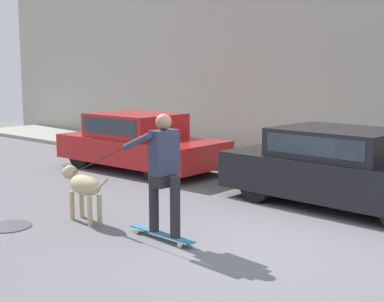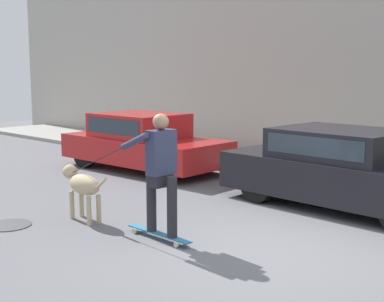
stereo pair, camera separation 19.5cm
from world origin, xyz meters
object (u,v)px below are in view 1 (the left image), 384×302
Objects in this scene: parked_car_1 at (344,170)px; dog at (83,185)px; skateboarder at (163,169)px; parked_car_0 at (139,143)px.

dog is at bearing -124.25° from parked_car_1.
skateboarder is at bearing -169.86° from dog.
parked_car_0 is 1.64× the size of skateboarder.
parked_car_1 is 4.15m from dog.
skateboarder reaches higher than dog.
dog is (-2.45, -3.34, -0.08)m from parked_car_1.
parked_car_0 is at bearing -37.35° from skateboarder.
parked_car_1 is (4.90, 0.00, 0.01)m from parked_car_0.
skateboarder is (-0.92, -3.20, 0.34)m from parked_car_1.
parked_car_1 is at bearing -104.62° from skateboarder.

